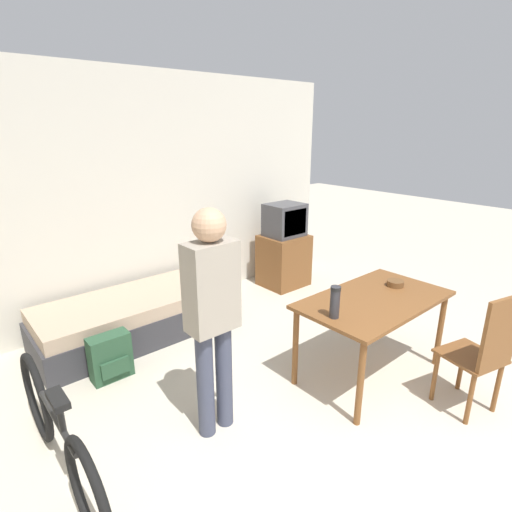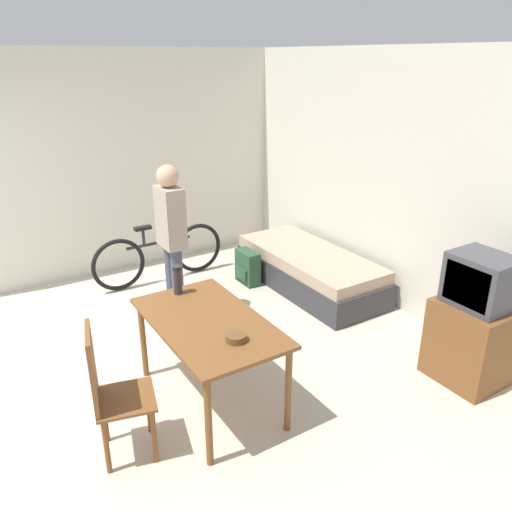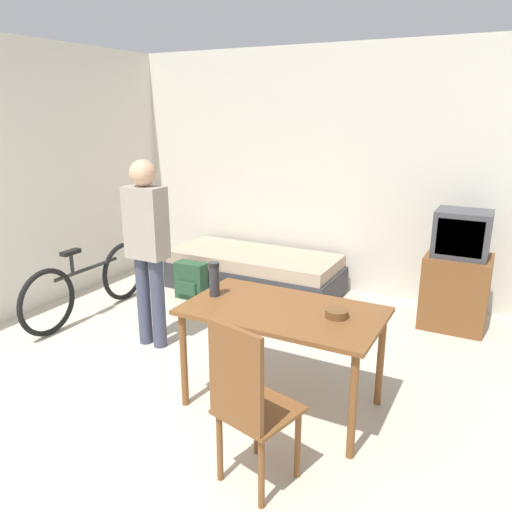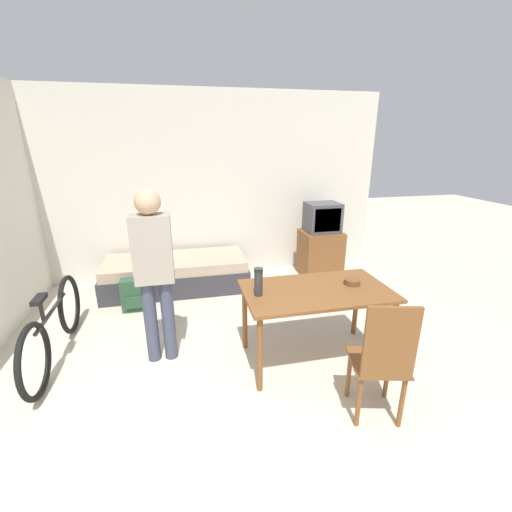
% 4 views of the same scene
% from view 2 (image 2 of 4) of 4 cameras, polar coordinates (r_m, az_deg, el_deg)
% --- Properties ---
extents(ground_plane, '(20.00, 20.00, 0.00)m').
position_cam_2_polar(ground_plane, '(4.62, -27.25, -15.09)').
color(ground_plane, beige).
extents(wall_back, '(5.46, 0.06, 2.70)m').
position_cam_2_polar(wall_back, '(5.66, 13.71, 8.57)').
color(wall_back, silver).
rests_on(wall_back, ground_plane).
extents(wall_left, '(0.06, 4.95, 2.70)m').
position_cam_2_polar(wall_left, '(6.51, -14.23, 10.23)').
color(wall_left, silver).
rests_on(wall_left, ground_plane).
extents(daybed, '(1.97, 0.84, 0.45)m').
position_cam_2_polar(daybed, '(5.99, 6.08, -1.59)').
color(daybed, '#333338').
rests_on(daybed, ground_plane).
extents(tv, '(0.59, 0.52, 1.14)m').
position_cam_2_polar(tv, '(4.56, 23.55, -7.27)').
color(tv, brown).
rests_on(tv, ground_plane).
extents(dining_table, '(1.33, 0.77, 0.73)m').
position_cam_2_polar(dining_table, '(3.87, -5.51, -8.42)').
color(dining_table, brown).
rests_on(dining_table, ground_plane).
extents(wooden_chair, '(0.47, 0.47, 1.00)m').
position_cam_2_polar(wooden_chair, '(3.55, -16.50, -14.39)').
color(wooden_chair, brown).
rests_on(wooden_chair, ground_plane).
extents(bicycle, '(0.08, 1.67, 0.73)m').
position_cam_2_polar(bicycle, '(6.21, -11.00, 0.08)').
color(bicycle, black).
rests_on(bicycle, ground_plane).
extents(person_standing, '(0.34, 0.22, 1.64)m').
position_cam_2_polar(person_standing, '(5.05, -9.69, 2.61)').
color(person_standing, '#3D4256').
rests_on(person_standing, ground_plane).
extents(thermos_flask, '(0.08, 0.08, 0.25)m').
position_cam_2_polar(thermos_flask, '(4.21, -9.04, -2.58)').
color(thermos_flask, '#2D2D33').
rests_on(thermos_flask, dining_table).
extents(mate_bowl, '(0.15, 0.15, 0.05)m').
position_cam_2_polar(mate_bowl, '(3.55, -2.37, -9.31)').
color(mate_bowl, brown).
rests_on(mate_bowl, dining_table).
extents(backpack, '(0.35, 0.19, 0.41)m').
position_cam_2_polar(backpack, '(6.07, -1.03, -1.31)').
color(backpack, '#284C33').
rests_on(backpack, ground_plane).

